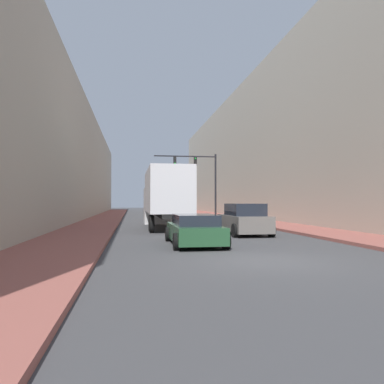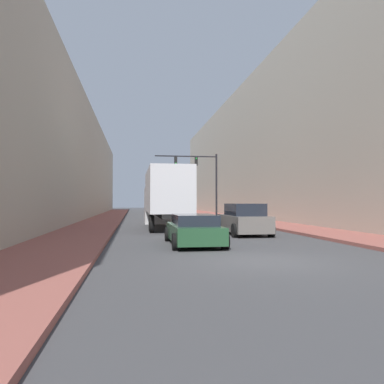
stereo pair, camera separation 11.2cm
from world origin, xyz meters
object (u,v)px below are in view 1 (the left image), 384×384
Objects in this scene: suv_car at (244,220)px; semi_truck at (164,196)px; sedan_car at (194,230)px; traffic_signal_gantry at (202,174)px.

semi_truck is at bearing 120.17° from suv_car.
sedan_car is 5.65m from suv_car.
suv_car is (3.80, -6.54, -1.37)m from semi_truck.
traffic_signal_gantry is at bearing 68.13° from semi_truck.
semi_truck is 1.73× the size of traffic_signal_gantry.
suv_car is at bearing -93.61° from traffic_signal_gantry.
traffic_signal_gantry is at bearing 86.39° from suv_car.
semi_truck is 2.61× the size of sedan_car.
semi_truck reaches higher than suv_car.
semi_truck is at bearing -111.87° from traffic_signal_gantry.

